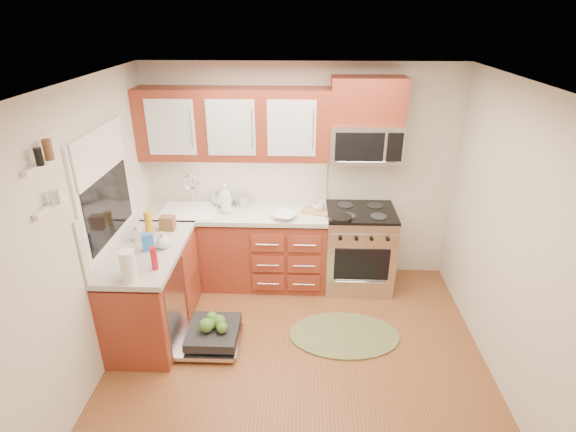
{
  "coord_description": "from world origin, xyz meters",
  "views": [
    {
      "loc": [
        0.03,
        -3.14,
        2.99
      ],
      "look_at": [
        -0.12,
        0.85,
        1.14
      ],
      "focal_mm": 28.0,
      "sensor_mm": 36.0,
      "label": 1
    }
  ],
  "objects_px": {
    "cutting_board": "(316,211)",
    "paper_towel_roll": "(128,266)",
    "upper_cabinets": "(233,124)",
    "microwave": "(365,142)",
    "cup": "(318,207)",
    "range": "(359,248)",
    "bowl_a": "(284,216)",
    "dishwasher": "(210,335)",
    "sink": "(190,221)",
    "skillet": "(340,218)",
    "bowl_b": "(223,202)",
    "rug": "(344,335)",
    "stock_pot": "(243,200)"
  },
  "relations": [
    {
      "from": "range",
      "to": "dishwasher",
      "type": "bearing_deg",
      "value": -143.73
    },
    {
      "from": "range",
      "to": "stock_pot",
      "type": "xyz_separation_m",
      "value": [
        -1.35,
        0.17,
        0.51
      ]
    },
    {
      "from": "stock_pot",
      "to": "cutting_board",
      "type": "distance_m",
      "value": 0.86
    },
    {
      "from": "rug",
      "to": "cup",
      "type": "distance_m",
      "value": 1.41
    },
    {
      "from": "range",
      "to": "bowl_b",
      "type": "xyz_separation_m",
      "value": [
        -1.57,
        0.17,
        0.49
      ]
    },
    {
      "from": "microwave",
      "to": "paper_towel_roll",
      "type": "relative_size",
      "value": 2.72
    },
    {
      "from": "bowl_b",
      "to": "sink",
      "type": "bearing_deg",
      "value": -153.31
    },
    {
      "from": "skillet",
      "to": "range",
      "type": "bearing_deg",
      "value": 44.42
    },
    {
      "from": "bowl_a",
      "to": "cutting_board",
      "type": "bearing_deg",
      "value": 28.07
    },
    {
      "from": "cutting_board",
      "to": "cup",
      "type": "xyz_separation_m",
      "value": [
        0.02,
        0.01,
        0.04
      ]
    },
    {
      "from": "skillet",
      "to": "cutting_board",
      "type": "relative_size",
      "value": 0.79
    },
    {
      "from": "rug",
      "to": "bowl_b",
      "type": "bearing_deg",
      "value": 139.99
    },
    {
      "from": "dishwasher",
      "to": "cup",
      "type": "bearing_deg",
      "value": 47.4
    },
    {
      "from": "bowl_a",
      "to": "cup",
      "type": "height_order",
      "value": "cup"
    },
    {
      "from": "dishwasher",
      "to": "skillet",
      "type": "bearing_deg",
      "value": 34.41
    },
    {
      "from": "range",
      "to": "dishwasher",
      "type": "relative_size",
      "value": 1.36
    },
    {
      "from": "range",
      "to": "sink",
      "type": "bearing_deg",
      "value": -179.7
    },
    {
      "from": "cutting_board",
      "to": "cup",
      "type": "relative_size",
      "value": 2.32
    },
    {
      "from": "bowl_a",
      "to": "cup",
      "type": "distance_m",
      "value": 0.43
    },
    {
      "from": "paper_towel_roll",
      "to": "sink",
      "type": "bearing_deg",
      "value": 84.02
    },
    {
      "from": "cup",
      "to": "microwave",
      "type": "bearing_deg",
      "value": 11.46
    },
    {
      "from": "sink",
      "to": "cup",
      "type": "relative_size",
      "value": 4.64
    },
    {
      "from": "range",
      "to": "bowl_a",
      "type": "relative_size",
      "value": 3.73
    },
    {
      "from": "cutting_board",
      "to": "paper_towel_roll",
      "type": "distance_m",
      "value": 2.15
    },
    {
      "from": "cutting_board",
      "to": "rug",
      "type": "bearing_deg",
      "value": -73.9
    },
    {
      "from": "cutting_board",
      "to": "microwave",
      "type": "bearing_deg",
      "value": 12.55
    },
    {
      "from": "cup",
      "to": "paper_towel_roll",
      "type": "bearing_deg",
      "value": -137.39
    },
    {
      "from": "microwave",
      "to": "skillet",
      "type": "distance_m",
      "value": 0.85
    },
    {
      "from": "upper_cabinets",
      "to": "sink",
      "type": "xyz_separation_m",
      "value": [
        -0.52,
        -0.16,
        -1.07
      ]
    },
    {
      "from": "paper_towel_roll",
      "to": "skillet",
      "type": "bearing_deg",
      "value": 33.32
    },
    {
      "from": "dishwasher",
      "to": "paper_towel_roll",
      "type": "height_order",
      "value": "paper_towel_roll"
    },
    {
      "from": "bowl_b",
      "to": "paper_towel_roll",
      "type": "bearing_deg",
      "value": -107.44
    },
    {
      "from": "range",
      "to": "rug",
      "type": "distance_m",
      "value": 1.09
    },
    {
      "from": "range",
      "to": "rug",
      "type": "relative_size",
      "value": 0.86
    },
    {
      "from": "cup",
      "to": "cutting_board",
      "type": "bearing_deg",
      "value": -145.06
    },
    {
      "from": "dishwasher",
      "to": "rug",
      "type": "height_order",
      "value": "dishwasher"
    },
    {
      "from": "sink",
      "to": "bowl_b",
      "type": "distance_m",
      "value": 0.43
    },
    {
      "from": "dishwasher",
      "to": "cutting_board",
      "type": "xyz_separation_m",
      "value": [
        1.04,
        1.14,
        0.84
      ]
    },
    {
      "from": "cup",
      "to": "upper_cabinets",
      "type": "bearing_deg",
      "value": 172.47
    },
    {
      "from": "sink",
      "to": "paper_towel_roll",
      "type": "distance_m",
      "value": 1.47
    },
    {
      "from": "range",
      "to": "bowl_a",
      "type": "distance_m",
      "value": 1.0
    },
    {
      "from": "range",
      "to": "stock_pot",
      "type": "relative_size",
      "value": 4.8
    },
    {
      "from": "cutting_board",
      "to": "paper_towel_roll",
      "type": "bearing_deg",
      "value": -137.3
    },
    {
      "from": "rug",
      "to": "paper_towel_roll",
      "type": "bearing_deg",
      "value": -165.43
    },
    {
      "from": "stock_pot",
      "to": "microwave",
      "type": "bearing_deg",
      "value": -2.13
    },
    {
      "from": "range",
      "to": "microwave",
      "type": "height_order",
      "value": "microwave"
    },
    {
      "from": "upper_cabinets",
      "to": "cutting_board",
      "type": "xyz_separation_m",
      "value": [
        0.91,
        -0.14,
        -0.94
      ]
    },
    {
      "from": "paper_towel_roll",
      "to": "upper_cabinets",
      "type": "bearing_deg",
      "value": 67.04
    },
    {
      "from": "range",
      "to": "bowl_b",
      "type": "relative_size",
      "value": 3.93
    },
    {
      "from": "cutting_board",
      "to": "dishwasher",
      "type": "bearing_deg",
      "value": -132.41
    }
  ]
}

